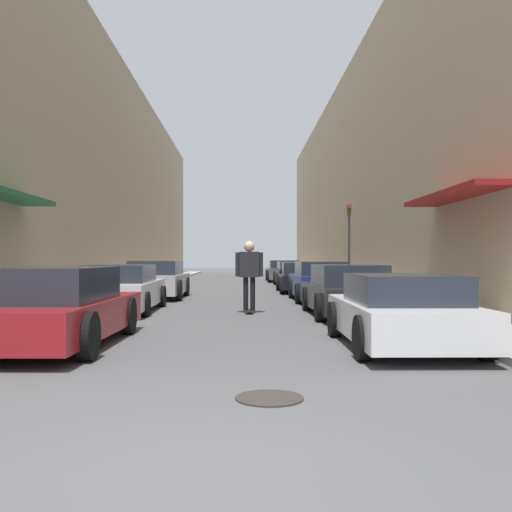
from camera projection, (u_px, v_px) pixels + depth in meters
name	position (u px, v px, depth m)	size (l,w,h in m)	color
ground	(236.00, 291.00, 25.02)	(115.95, 115.95, 0.00)	#515154
curb_strip_left	(147.00, 284.00, 30.19)	(1.80, 52.71, 0.12)	#A3A099
curb_strip_right	(326.00, 284.00, 30.40)	(1.80, 52.71, 0.12)	#A3A099
building_row_left	(93.00, 178.00, 30.14)	(4.90, 52.71, 11.32)	tan
building_row_right	(380.00, 180.00, 30.48)	(4.90, 52.71, 11.23)	tan
parked_car_left_0	(53.00, 308.00, 9.24)	(2.05, 4.56, 1.29)	maroon
parked_car_left_1	(122.00, 289.00, 15.25)	(1.89, 4.63, 1.26)	silver
parked_car_left_2	(157.00, 280.00, 20.26)	(2.00, 4.16, 1.34)	#B7B7BC
parked_car_right_0	(401.00, 312.00, 9.12)	(1.92, 3.95, 1.18)	silver
parked_car_right_1	(347.00, 291.00, 14.11)	(1.89, 4.32, 1.27)	#232326
parked_car_right_2	(320.00, 282.00, 19.04)	(1.89, 4.08, 1.32)	navy
parked_car_right_3	(302.00, 278.00, 23.86)	(2.05, 3.98, 1.25)	black
parked_car_right_4	(294.00, 274.00, 29.31)	(1.93, 4.34, 1.27)	black
parked_car_right_5	(284.00, 271.00, 34.92)	(2.09, 4.54, 1.30)	#515459
skateboarder	(249.00, 269.00, 14.80)	(0.72, 0.78, 1.88)	black
manhole_cover	(269.00, 398.00, 5.80)	(0.70, 0.70, 0.02)	#332D28
traffic_light	(349.00, 237.00, 24.64)	(0.16, 0.22, 3.62)	#2D2D2D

